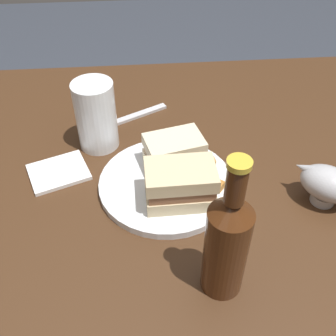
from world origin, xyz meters
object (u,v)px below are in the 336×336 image
at_px(gravy_boat, 327,183).
at_px(fork, 132,117).
at_px(plate, 166,184).
at_px(sandwich_half_right, 174,152).
at_px(pint_glass, 97,120).
at_px(sandwich_half_left, 180,184).
at_px(cider_bottle, 227,243).
at_px(napkin, 59,172).

bearing_deg(gravy_boat, fork, 139.78).
relative_size(plate, sandwich_half_right, 2.08).
relative_size(plate, pint_glass, 1.74).
xyz_separation_m(sandwich_half_left, sandwich_half_right, (-0.00, 0.09, -0.00)).
relative_size(pint_glass, cider_bottle, 0.59).
height_order(sandwich_half_right, cider_bottle, cider_bottle).
height_order(pint_glass, cider_bottle, cider_bottle).
distance_m(sandwich_half_right, gravy_boat, 0.28).
relative_size(sandwich_half_left, napkin, 1.12).
height_order(gravy_boat, cider_bottle, cider_bottle).
relative_size(plate, gravy_boat, 2.10).
relative_size(pint_glass, napkin, 1.33).
bearing_deg(pint_glass, sandwich_half_left, -51.08).
relative_size(sandwich_half_left, gravy_boat, 1.02).
bearing_deg(plate, cider_bottle, -72.94).
bearing_deg(napkin, cider_bottle, -44.32).
distance_m(plate, fork, 0.24).
height_order(sandwich_half_right, fork, sandwich_half_right).
xyz_separation_m(pint_glass, fork, (0.07, 0.09, -0.06)).
xyz_separation_m(sandwich_half_right, napkin, (-0.23, 0.01, -0.04)).
height_order(sandwich_half_left, pint_glass, pint_glass).
bearing_deg(cider_bottle, pint_glass, 118.98).
height_order(cider_bottle, napkin, cider_bottle).
relative_size(sandwich_half_right, cider_bottle, 0.49).
relative_size(sandwich_half_left, pint_glass, 0.84).
bearing_deg(sandwich_half_left, cider_bottle, -74.99).
bearing_deg(sandwich_half_left, gravy_boat, -2.98).
xyz_separation_m(gravy_boat, cider_bottle, (-0.22, -0.15, 0.05)).
distance_m(plate, sandwich_half_left, 0.07).
distance_m(sandwich_half_left, sandwich_half_right, 0.09).
height_order(sandwich_half_right, pint_glass, pint_glass).
bearing_deg(sandwich_half_right, napkin, 178.39).
relative_size(sandwich_half_left, cider_bottle, 0.50).
height_order(gravy_boat, napkin, gravy_boat).
height_order(gravy_boat, fork, gravy_boat).
distance_m(gravy_boat, fork, 0.45).
bearing_deg(plate, sandwich_half_left, -65.99).
distance_m(plate, gravy_boat, 0.29).
bearing_deg(fork, gravy_boat, 112.38).
distance_m(sandwich_half_right, napkin, 0.23).
bearing_deg(pint_glass, fork, 51.46).
bearing_deg(gravy_boat, cider_bottle, -144.48).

